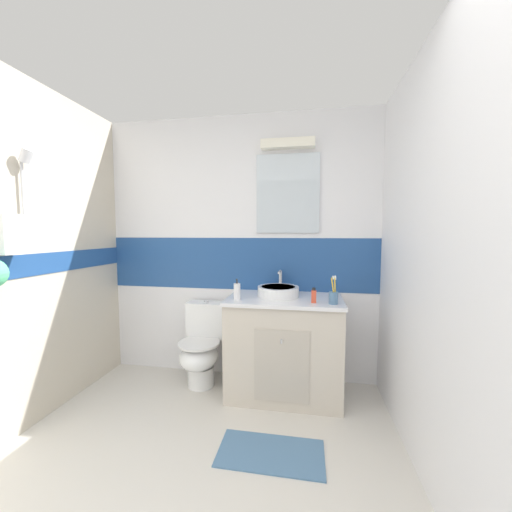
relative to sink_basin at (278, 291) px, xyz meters
name	(u,v)px	position (x,y,z in m)	size (l,w,h in m)	color
ground_plane	(195,469)	(-0.41, -0.95, -0.92)	(3.20, 3.48, 0.04)	beige
wall_back_tiled	(241,247)	(-0.40, 0.29, 0.36)	(3.20, 0.20, 2.50)	white
wall_right_plain	(451,263)	(0.94, -0.95, 0.35)	(0.10, 3.48, 2.50)	white
vanity_cabinet	(284,346)	(0.06, -0.04, -0.47)	(0.97, 0.59, 0.85)	beige
sink_basin	(278,291)	(0.00, 0.00, 0.00)	(0.36, 0.40, 0.21)	white
toilet	(202,347)	(-0.70, 0.00, -0.55)	(0.37, 0.50, 0.75)	white
toothbrush_cup	(333,297)	(0.45, -0.21, 0.01)	(0.07, 0.07, 0.22)	#4C7299
soap_dispenser	(237,291)	(-0.32, -0.19, 0.02)	(0.05, 0.05, 0.18)	white
perfume_flask_small	(314,296)	(0.30, -0.20, 0.01)	(0.04, 0.03, 0.12)	#D84C33
bath_mat	(271,453)	(0.03, -0.78, -0.89)	(0.67, 0.34, 0.01)	#4C7299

